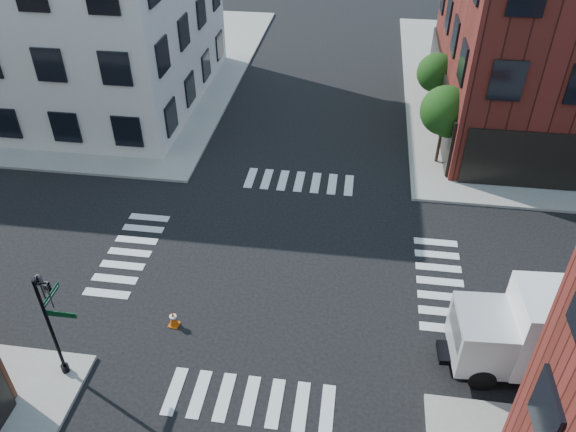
% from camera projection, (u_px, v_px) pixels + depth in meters
% --- Properties ---
extents(ground, '(120.00, 120.00, 0.00)m').
position_uv_depth(ground, '(280.00, 267.00, 25.02)').
color(ground, black).
rests_on(ground, ground).
extents(sidewalk_nw, '(30.00, 30.00, 0.15)m').
position_uv_depth(sidewalk_nw, '(56.00, 64.00, 44.00)').
color(sidewalk_nw, gray).
rests_on(sidewalk_nw, ground).
extents(building_nw, '(22.00, 16.00, 11.00)m').
position_uv_depth(building_nw, '(28.00, 14.00, 36.56)').
color(building_nw, beige).
rests_on(building_nw, ground).
extents(tree_near, '(2.69, 2.69, 4.49)m').
position_uv_depth(tree_near, '(446.00, 113.00, 30.22)').
color(tree_near, black).
rests_on(tree_near, ground).
extents(tree_far, '(2.43, 2.43, 4.07)m').
position_uv_depth(tree_far, '(437.00, 75.00, 35.15)').
color(tree_far, black).
rests_on(tree_far, ground).
extents(signal_pole, '(1.29, 1.24, 4.60)m').
position_uv_depth(signal_pole, '(51.00, 316.00, 18.76)').
color(signal_pole, black).
rests_on(signal_pole, ground).
extents(box_truck, '(8.03, 2.84, 3.58)m').
position_uv_depth(box_truck, '(573.00, 334.00, 19.43)').
color(box_truck, silver).
rests_on(box_truck, ground).
extents(traffic_cone, '(0.44, 0.44, 0.72)m').
position_uv_depth(traffic_cone, '(173.00, 319.00, 22.04)').
color(traffic_cone, '#CB4D09').
rests_on(traffic_cone, ground).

